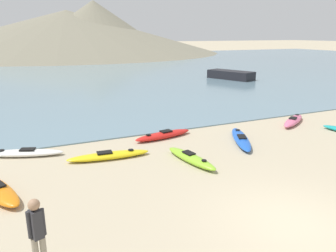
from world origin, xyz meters
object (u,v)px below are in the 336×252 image
object	(u,v)px
kayak_on_sand_5	(293,121)
moored_boat_1	(231,75)
kayak_on_sand_4	(24,153)
person_near_foreground	(37,232)
kayak_on_sand_7	(163,135)
kayak_on_sand_2	(191,158)
kayak_on_sand_0	(109,156)
kayak_on_sand_1	(241,139)

from	to	relation	value
kayak_on_sand_5	moored_boat_1	size ratio (longest dim) A/B	0.54
kayak_on_sand_4	person_near_foreground	bearing A→B (deg)	-89.03
kayak_on_sand_4	kayak_on_sand_7	xyz separation A→B (m)	(6.23, -0.20, 0.02)
kayak_on_sand_2	moored_boat_1	bearing A→B (deg)	51.42
kayak_on_sand_2	kayak_on_sand_5	xyz separation A→B (m)	(7.99, 2.66, 0.01)
kayak_on_sand_5	kayak_on_sand_2	bearing A→B (deg)	-161.60
kayak_on_sand_0	kayak_on_sand_7	distance (m)	3.48
kayak_on_sand_1	person_near_foreground	size ratio (longest dim) A/B	1.95
kayak_on_sand_0	moored_boat_1	size ratio (longest dim) A/B	0.61
kayak_on_sand_1	kayak_on_sand_5	xyz separation A→B (m)	(4.66, 1.43, 0.02)
kayak_on_sand_1	kayak_on_sand_4	xyz separation A→B (m)	(-9.30, 2.23, -0.01)
kayak_on_sand_2	kayak_on_sand_4	bearing A→B (deg)	149.89
kayak_on_sand_1	kayak_on_sand_4	distance (m)	9.57
kayak_on_sand_1	person_near_foreground	world-z (taller)	person_near_foreground
kayak_on_sand_4	moored_boat_1	distance (m)	26.87
kayak_on_sand_4	moored_boat_1	bearing A→B (deg)	36.69
kayak_on_sand_2	kayak_on_sand_7	distance (m)	3.27
kayak_on_sand_5	kayak_on_sand_0	bearing A→B (deg)	-174.96
kayak_on_sand_0	kayak_on_sand_5	world-z (taller)	kayak_on_sand_5
person_near_foreground	moored_boat_1	size ratio (longest dim) A/B	0.32
kayak_on_sand_1	kayak_on_sand_2	distance (m)	3.55
kayak_on_sand_1	moored_boat_1	bearing A→B (deg)	56.20
kayak_on_sand_5	moored_boat_1	bearing A→B (deg)	65.80
kayak_on_sand_1	moored_boat_1	distance (m)	22.00
kayak_on_sand_0	kayak_on_sand_2	world-z (taller)	kayak_on_sand_2
kayak_on_sand_4	kayak_on_sand_2	bearing A→B (deg)	-30.11
kayak_on_sand_2	kayak_on_sand_7	world-z (taller)	kayak_on_sand_2
kayak_on_sand_4	moored_boat_1	size ratio (longest dim) A/B	0.59
kayak_on_sand_7	person_near_foreground	bearing A→B (deg)	-129.27
kayak_on_sand_5	kayak_on_sand_7	bearing A→B (deg)	175.53
kayak_on_sand_4	person_near_foreground	size ratio (longest dim) A/B	1.86
kayak_on_sand_0	person_near_foreground	distance (m)	6.66
kayak_on_sand_2	person_near_foreground	size ratio (longest dim) A/B	1.68
kayak_on_sand_4	kayak_on_sand_5	xyz separation A→B (m)	(13.97, -0.80, 0.04)
kayak_on_sand_0	kayak_on_sand_4	bearing A→B (deg)	150.53
person_near_foreground	moored_boat_1	distance (m)	31.95
kayak_on_sand_4	person_near_foreground	world-z (taller)	person_near_foreground
kayak_on_sand_5	moored_boat_1	xyz separation A→B (m)	(7.58, 16.86, 0.34)
moored_boat_1	kayak_on_sand_1	bearing A→B (deg)	-123.80
kayak_on_sand_1	moored_boat_1	world-z (taller)	moored_boat_1
kayak_on_sand_4	moored_boat_1	world-z (taller)	moored_boat_1
kayak_on_sand_7	kayak_on_sand_0	bearing A→B (deg)	-153.31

